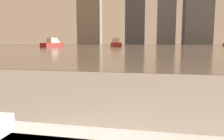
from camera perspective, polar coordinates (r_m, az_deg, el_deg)
name	(u,v)px	position (r m, az deg, el deg)	size (l,w,h in m)	color
harbor_water	(153,46)	(61.82, 10.67, 6.24)	(180.00, 110.00, 0.01)	gray
harbor_boat_1	(56,44)	(53.27, -14.32, 6.53)	(2.52, 3.91, 1.39)	#335647
harbor_boat_3	(52,44)	(43.99, -15.32, 6.58)	(3.02, 5.10, 1.81)	maroon
harbor_boat_5	(116,44)	(47.09, 1.01, 6.91)	(3.27, 5.44, 1.93)	maroon
skyline_tower_0	(89,8)	(124.52, -5.92, 15.74)	(11.98, 8.39, 38.89)	gray
skyline_tower_1	(135,18)	(118.98, 6.16, 13.37)	(9.78, 10.17, 27.49)	#4C515B
skyline_tower_2	(166,14)	(118.81, 14.02, 14.01)	(9.23, 7.43, 30.78)	slate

